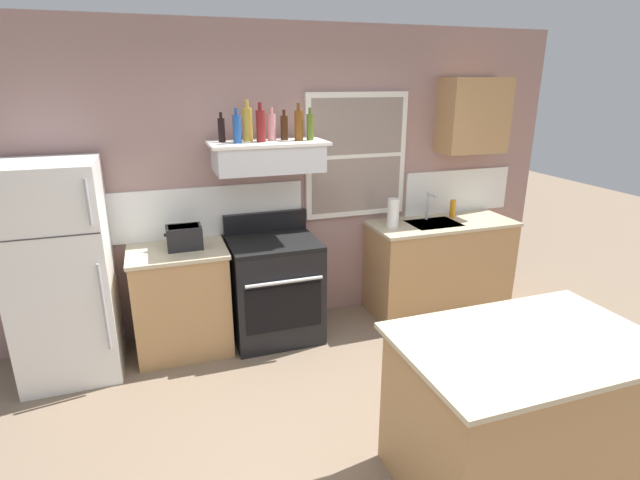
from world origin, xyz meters
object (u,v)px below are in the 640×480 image
bottle_blue_liqueur (237,129)px  bottle_olive_oil_square (310,127)px  bottle_amber_wine (299,125)px  bottle_rose_pink (272,127)px  dish_soap_bottle (453,209)px  toaster (184,237)px  stove_range (275,288)px  paper_towel_roll (393,213)px  bottle_brown_stout (284,127)px  refrigerator (62,272)px  bottle_balsamic_dark (222,130)px  kitchen_island (519,411)px  bottle_champagne_gold_foil (248,124)px  bottle_red_label_wine (261,125)px

bottle_blue_liqueur → bottle_olive_oil_square: size_ratio=1.02×
bottle_olive_oil_square → bottle_amber_wine: bearing=172.5°
bottle_rose_pink → dish_soap_bottle: 2.02m
toaster → stove_range: (0.73, -0.04, -0.54)m
paper_towel_roll → bottle_brown_stout: bearing=174.5°
refrigerator → stove_range: size_ratio=1.54×
bottle_brown_stout → bottle_olive_oil_square: 0.22m
bottle_balsamic_dark → bottle_amber_wine: (0.62, -0.09, 0.03)m
bottle_brown_stout → kitchen_island: bottle_brown_stout is taller
bottle_rose_pink → paper_towel_roll: bottle_rose_pink is taller
bottle_blue_liqueur → bottle_brown_stout: (0.41, 0.09, -0.01)m
bottle_blue_liqueur → bottle_rose_pink: bottle_blue_liqueur is taller
bottle_champagne_gold_foil → kitchen_island: 2.85m
bottle_amber_wine → paper_towel_roll: bottle_amber_wine is taller
bottle_champagne_gold_foil → bottle_olive_oil_square: (0.51, -0.09, -0.03)m
bottle_balsamic_dark → stove_range: bearing=-22.8°
stove_range → bottle_red_label_wine: bearing=133.6°
bottle_champagne_gold_foil → bottle_blue_liqueur: bearing=-135.7°
stove_range → bottle_amber_wine: 1.43m
bottle_amber_wine → refrigerator: bearing=-177.4°
stove_range → bottle_champagne_gold_foil: size_ratio=3.29×
paper_towel_roll → stove_range: bearing=-178.2°
dish_soap_bottle → bottle_brown_stout: bearing=-179.9°
kitchen_island → bottle_balsamic_dark: bearing=119.1°
bottle_amber_wine → kitchen_island: (0.63, -2.16, -1.41)m
bottle_balsamic_dark → bottle_red_label_wine: (0.30, -0.09, 0.03)m
refrigerator → bottle_red_label_wine: size_ratio=5.38×
bottle_red_label_wine → dish_soap_bottle: 2.13m
stove_range → paper_towel_roll: paper_towel_roll is taller
refrigerator → toaster: refrigerator is taller
stove_range → bottle_amber_wine: (0.26, 0.06, 1.41)m
bottle_brown_stout → bottle_amber_wine: size_ratio=0.82×
bottle_amber_wine → bottle_red_label_wine: bearing=-179.6°
bottle_rose_pink → kitchen_island: size_ratio=0.19×
toaster → bottle_balsamic_dark: bearing=16.8°
bottle_brown_stout → kitchen_island: bearing=-71.8°
bottle_champagne_gold_foil → bottle_amber_wine: size_ratio=1.10×
bottle_red_label_wine → bottle_rose_pink: (0.11, 0.07, -0.02)m
bottle_red_label_wine → kitchen_island: bearing=-66.3°
stove_range → paper_towel_roll: 1.30m
kitchen_island → bottle_blue_liqueur: bearing=118.1°
bottle_blue_liqueur → kitchen_island: bearing=-61.9°
bottle_amber_wine → kitchen_island: 2.66m
bottle_champagne_gold_foil → bottle_rose_pink: size_ratio=1.23×
bottle_blue_liqueur → dish_soap_bottle: (2.13, 0.10, -0.86)m
bottle_blue_liqueur → paper_towel_roll: 1.64m
bottle_brown_stout → bottle_rose_pink: bearing=-177.5°
stove_range → bottle_balsamic_dark: 1.43m
bottle_olive_oil_square → dish_soap_bottle: bottle_olive_oil_square is taller
refrigerator → stove_range: (1.65, 0.02, -0.38)m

